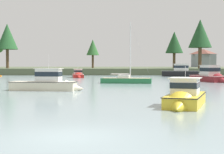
% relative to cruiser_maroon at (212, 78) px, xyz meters
% --- Properties ---
extents(ground_plane, '(400.00, 400.00, 0.00)m').
position_rel_cruiser_maroon_xyz_m(ground_plane, '(-17.56, -40.70, -0.61)').
color(ground_plane, gray).
extents(far_shore_bank, '(173.41, 59.66, 1.66)m').
position_rel_cruiser_maroon_xyz_m(far_shore_bank, '(-17.56, 59.82, 0.22)').
color(far_shore_bank, '#4C563D').
rests_on(far_shore_bank, ground).
extents(cruiser_maroon, '(4.79, 9.10, 5.37)m').
position_rel_cruiser_maroon_xyz_m(cruiser_maroon, '(0.00, 0.00, 0.00)').
color(cruiser_maroon, maroon).
rests_on(cruiser_maroon, ground).
extents(cruiser_yellow, '(4.21, 6.81, 3.49)m').
position_rel_cruiser_maroon_xyz_m(cruiser_yellow, '(-11.13, -31.57, -0.18)').
color(cruiser_yellow, gold).
rests_on(cruiser_yellow, ground).
extents(sailboat_green, '(7.61, 3.18, 9.52)m').
position_rel_cruiser_maroon_xyz_m(sailboat_green, '(-13.83, -4.32, -0.40)').
color(sailboat_green, '#236B3D').
rests_on(sailboat_green, ground).
extents(cruiser_red, '(3.05, 6.95, 3.56)m').
position_rel_cruiser_maroon_xyz_m(cruiser_red, '(-22.94, 15.89, -0.19)').
color(cruiser_red, '#B2231E').
rests_on(cruiser_red, ground).
extents(cruiser_black, '(9.68, 4.75, 5.07)m').
position_rel_cruiser_maroon_xyz_m(cruiser_black, '(0.41, 22.75, 0.08)').
color(cruiser_black, black).
rests_on(cruiser_black, ground).
extents(cruiser_cream, '(8.08, 2.91, 4.56)m').
position_rel_cruiser_maroon_xyz_m(cruiser_cream, '(-22.51, -17.89, -0.06)').
color(cruiser_cream, beige).
rests_on(cruiser_cream, ground).
extents(mooring_buoy_orange, '(0.50, 0.50, 0.56)m').
position_rel_cruiser_maroon_xyz_m(mooring_buoy_orange, '(-40.70, 20.97, -0.52)').
color(mooring_buoy_orange, orange).
rests_on(mooring_buoy_orange, ground).
extents(shore_tree_right_mid, '(3.76, 3.76, 8.37)m').
position_rel_cruiser_maroon_xyz_m(shore_tree_right_mid, '(-21.59, 45.61, 7.01)').
color(shore_tree_right_mid, brown).
rests_on(shore_tree_right_mid, far_shore_bank).
extents(shore_tree_right, '(5.97, 5.97, 12.73)m').
position_rel_cruiser_maroon_xyz_m(shore_tree_right, '(6.92, 33.68, 10.01)').
color(shore_tree_right, brown).
rests_on(shore_tree_right, far_shore_bank).
extents(shore_tree_center_right, '(4.97, 4.97, 10.33)m').
position_rel_cruiser_maroon_xyz_m(shore_tree_center_right, '(1.67, 41.47, 8.25)').
color(shore_tree_center_right, brown).
rests_on(shore_tree_center_right, far_shore_bank).
extents(shore_tree_center, '(5.77, 5.77, 12.26)m').
position_rel_cruiser_maroon_xyz_m(shore_tree_center, '(-44.77, 39.10, 9.68)').
color(shore_tree_center, brown).
rests_on(shore_tree_center, far_shore_bank).
extents(cottage_hillside, '(7.82, 9.36, 6.85)m').
position_rel_cruiser_maroon_xyz_m(cottage_hillside, '(18.70, 73.76, 4.59)').
color(cottage_hillside, gray).
rests_on(cottage_hillside, far_shore_bank).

